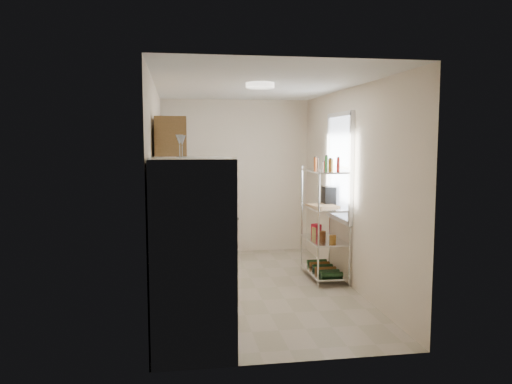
% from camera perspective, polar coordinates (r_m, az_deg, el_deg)
% --- Properties ---
extents(room, '(2.52, 4.42, 2.62)m').
position_cam_1_polar(room, '(6.36, 0.01, 0.35)').
color(room, '#B3A691').
rests_on(room, ground).
extents(counter_run, '(0.63, 3.51, 0.90)m').
position_cam_1_polar(counter_run, '(6.85, -8.24, -6.48)').
color(counter_run, '#B2804C').
rests_on(counter_run, ground).
extents(upper_cabinets, '(0.33, 2.20, 0.72)m').
position_cam_1_polar(upper_cabinets, '(6.35, -9.61, 4.87)').
color(upper_cabinets, '#B2804C').
rests_on(upper_cabinets, room).
extents(range_hood, '(0.50, 0.60, 0.12)m').
position_cam_1_polar(range_hood, '(7.17, -9.06, 1.64)').
color(range_hood, '#B7BABC').
rests_on(range_hood, room).
extents(window, '(0.06, 1.00, 1.46)m').
position_cam_1_polar(window, '(6.98, 9.55, 2.83)').
color(window, white).
rests_on(window, room).
extents(bakers_rack, '(0.45, 0.90, 1.73)m').
position_cam_1_polar(bakers_rack, '(6.89, 7.89, -0.87)').
color(bakers_rack, silver).
rests_on(bakers_rack, ground).
extents(ceiling_dome, '(0.34, 0.34, 0.05)m').
position_cam_1_polar(ceiling_dome, '(6.07, 0.46, 12.09)').
color(ceiling_dome, white).
rests_on(ceiling_dome, room).
extents(refrigerator, '(0.73, 0.73, 1.77)m').
position_cam_1_polar(refrigerator, '(4.53, -7.27, -7.36)').
color(refrigerator, white).
rests_on(refrigerator, ground).
extents(wine_glass_a, '(0.07, 0.07, 0.20)m').
position_cam_1_polar(wine_glass_a, '(4.57, -8.73, 5.22)').
color(wine_glass_a, silver).
rests_on(wine_glass_a, refrigerator).
extents(wine_glass_b, '(0.07, 0.07, 0.20)m').
position_cam_1_polar(wine_glass_b, '(4.51, -8.43, 5.17)').
color(wine_glass_b, silver).
rests_on(wine_glass_b, refrigerator).
extents(rice_cooker, '(0.24, 0.24, 0.19)m').
position_cam_1_polar(rice_cooker, '(6.65, -8.32, -2.10)').
color(rice_cooker, white).
rests_on(rice_cooker, counter_run).
extents(frying_pan_large, '(0.35, 0.35, 0.05)m').
position_cam_1_polar(frying_pan_large, '(7.13, -8.89, -2.15)').
color(frying_pan_large, black).
rests_on(frying_pan_large, counter_run).
extents(frying_pan_small, '(0.29, 0.29, 0.04)m').
position_cam_1_polar(frying_pan_small, '(7.50, -8.75, -1.76)').
color(frying_pan_small, black).
rests_on(frying_pan_small, counter_run).
extents(cutting_board, '(0.42, 0.48, 0.03)m').
position_cam_1_polar(cutting_board, '(6.88, 7.61, -1.58)').
color(cutting_board, tan).
rests_on(cutting_board, bakers_rack).
extents(espresso_machine, '(0.17, 0.25, 0.28)m').
position_cam_1_polar(espresso_machine, '(7.08, 8.31, -0.35)').
color(espresso_machine, black).
rests_on(espresso_machine, bakers_rack).
extents(storage_bag, '(0.13, 0.16, 0.15)m').
position_cam_1_polar(storage_bag, '(7.28, 6.90, -4.25)').
color(storage_bag, '#A91424').
rests_on(storage_bag, bakers_rack).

